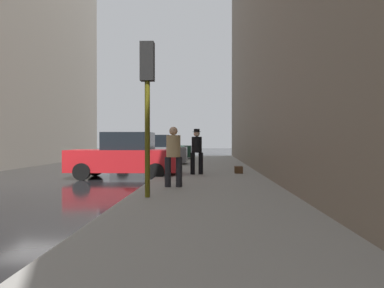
{
  "coord_description": "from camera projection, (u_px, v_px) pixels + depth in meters",
  "views": [
    {
      "loc": [
        5.91,
        -12.97,
        1.46
      ],
      "look_at": [
        5.13,
        5.27,
        1.3
      ],
      "focal_mm": 35.0,
      "sensor_mm": 36.0,
      "label": 1
    }
  ],
  "objects": [
    {
      "name": "ground_plane",
      "position": [
        41.0,
        182.0,
        13.22
      ],
      "size": [
        120.0,
        120.0,
        0.0
      ],
      "primitive_type": "plane",
      "color": "black"
    },
    {
      "name": "sidewalk",
      "position": [
        211.0,
        181.0,
        12.97
      ],
      "size": [
        4.0,
        40.0,
        0.15
      ],
      "primitive_type": "cube",
      "color": "gray",
      "rests_on": "ground_plane"
    },
    {
      "name": "parked_red_hatchback",
      "position": [
        125.0,
        156.0,
        14.64
      ],
      "size": [
        4.25,
        2.15,
        1.79
      ],
      "color": "#B2191E",
      "rests_on": "ground_plane"
    },
    {
      "name": "parked_gray_coupe",
      "position": [
        151.0,
        151.0,
        21.31
      ],
      "size": [
        4.23,
        2.11,
        1.79
      ],
      "color": "slate",
      "rests_on": "ground_plane"
    },
    {
      "name": "parked_dark_green_sedan",
      "position": [
        163.0,
        149.0,
        27.41
      ],
      "size": [
        4.21,
        2.07,
        1.79
      ],
      "color": "#193828",
      "rests_on": "ground_plane"
    },
    {
      "name": "fire_hydrant",
      "position": [
        173.0,
        164.0,
        15.5
      ],
      "size": [
        0.42,
        0.22,
        0.7
      ],
      "color": "red",
      "rests_on": "sidewalk"
    },
    {
      "name": "traffic_light",
      "position": [
        147.0,
        85.0,
        8.67
      ],
      "size": [
        0.32,
        0.32,
        3.6
      ],
      "color": "#514C0F",
      "rests_on": "sidewalk"
    },
    {
      "name": "pedestrian_in_tan_coat",
      "position": [
        173.0,
        153.0,
        10.61
      ],
      "size": [
        0.5,
        0.4,
        1.71
      ],
      "color": "black",
      "rests_on": "sidewalk"
    },
    {
      "name": "pedestrian_with_fedora",
      "position": [
        197.0,
        149.0,
        14.63
      ],
      "size": [
        0.52,
        0.45,
        1.78
      ],
      "color": "black",
      "rests_on": "sidewalk"
    },
    {
      "name": "duffel_bag",
      "position": [
        239.0,
        170.0,
        15.11
      ],
      "size": [
        0.32,
        0.44,
        0.28
      ],
      "color": "#472D19",
      "rests_on": "sidewalk"
    }
  ]
}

